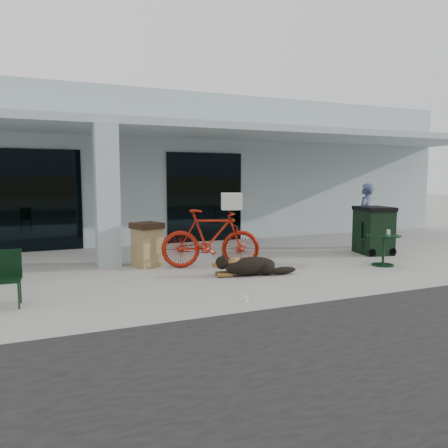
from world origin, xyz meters
name	(u,v)px	position (x,y,z in m)	size (l,w,h in m)	color
ground	(208,282)	(0.00, 0.00, 0.00)	(80.00, 80.00, 0.00)	#A3A199
building	(124,169)	(0.00, 8.50, 2.25)	(22.00, 7.00, 4.50)	#9FAEB5
storefront_glass_left	(26,201)	(-3.20, 4.98, 1.35)	(2.80, 0.06, 2.70)	black
storefront_glass_right	(205,197)	(1.80, 4.98, 1.35)	(2.40, 0.06, 2.70)	black
column	(107,195)	(-1.50, 2.30, 1.56)	(0.50, 0.50, 3.12)	#9FAEB5
overhang	(158,128)	(0.00, 3.60, 3.21)	(22.00, 2.80, 0.18)	#9FAEB5
bicycle	(211,239)	(0.50, 1.16, 0.64)	(0.60, 2.12, 1.27)	#A71D0D
laundry_basket	(231,201)	(0.92, 1.00, 1.45)	(0.58, 0.43, 0.35)	white
dog	(251,265)	(0.97, 0.17, 0.21)	(1.27, 0.42, 0.42)	black
cup_near_dog	(246,299)	(0.06, -1.50, 0.05)	(0.07, 0.07, 0.09)	white
cafe_chair_near	(7,279)	(-3.37, -0.34, 0.43)	(0.39, 0.42, 0.86)	black
cafe_table_far	(383,250)	(4.13, -0.10, 0.34)	(0.73, 0.73, 0.69)	black
cafe_chair_far_a	(371,239)	(4.80, 1.06, 0.42)	(0.38, 0.41, 0.84)	black
cafe_chair_far_b	(379,235)	(5.12, 1.11, 0.49)	(0.44, 0.48, 0.97)	black
person	(365,216)	(5.44, 2.02, 0.90)	(0.65, 0.43, 1.80)	#414B6E
cup_on_table	(388,232)	(4.30, -0.05, 0.74)	(0.08, 0.08, 0.10)	white
trash_receptacle	(147,245)	(-0.73, 1.83, 0.49)	(0.57, 0.57, 0.97)	olive
wheeled_bin	(374,230)	(5.01, 1.20, 0.61)	(0.75, 0.95, 1.21)	black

